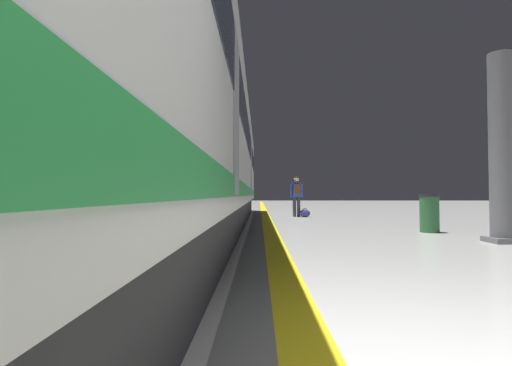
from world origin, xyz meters
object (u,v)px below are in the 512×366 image
object	(u,v)px
platform_pillar	(502,151)
waste_bin	(429,213)
high_speed_train	(186,128)
passenger_near	(297,193)
duffel_bag_near	(305,213)

from	to	relation	value
platform_pillar	waste_bin	xyz separation A→B (m)	(-0.51, 1.98, -1.27)
high_speed_train	passenger_near	world-z (taller)	high_speed_train
waste_bin	duffel_bag_near	bearing A→B (deg)	109.21
passenger_near	duffel_bag_near	world-z (taller)	passenger_near
platform_pillar	high_speed_train	bearing A→B (deg)	163.24
high_speed_train	waste_bin	bearing A→B (deg)	0.72
high_speed_train	platform_pillar	distance (m)	6.67
passenger_near	duffel_bag_near	size ratio (longest dim) A/B	3.78
duffel_bag_near	waste_bin	size ratio (longest dim) A/B	0.48
high_speed_train	duffel_bag_near	bearing A→B (deg)	60.86
duffel_bag_near	waste_bin	xyz separation A→B (m)	(2.23, -6.40, 0.30)
waste_bin	passenger_near	bearing A→B (deg)	111.27
passenger_near	waste_bin	size ratio (longest dim) A/B	1.83
passenger_near	duffel_bag_near	xyz separation A→B (m)	(0.32, -0.15, -0.83)
high_speed_train	passenger_near	bearing A→B (deg)	63.57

